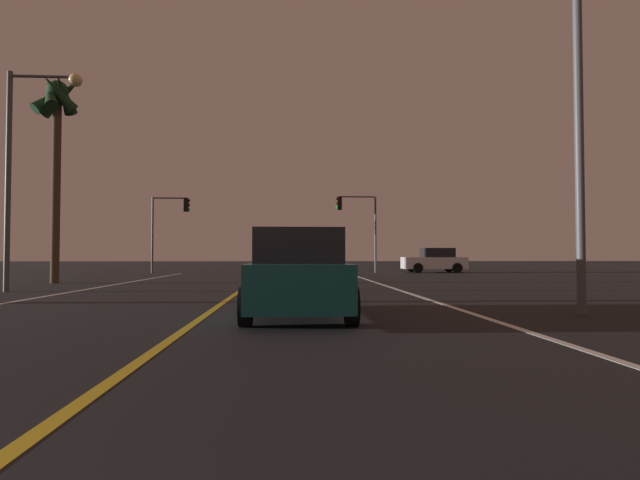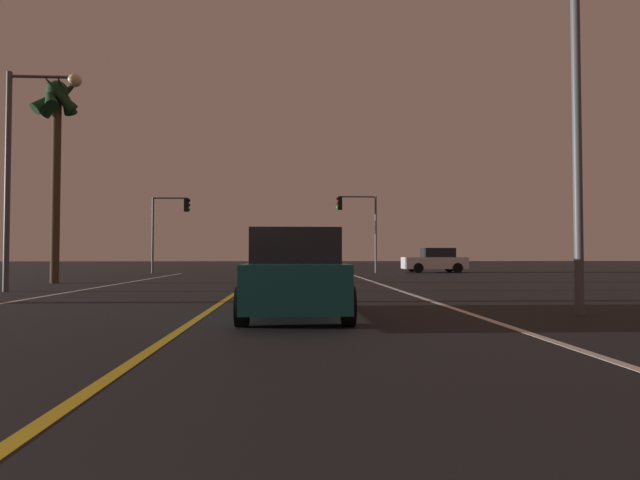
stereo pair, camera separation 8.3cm
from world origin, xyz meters
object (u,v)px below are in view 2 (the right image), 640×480
object	(u,v)px
car_crossing_side	(435,261)
palm_tree_left_mid	(57,114)
traffic_light_near_left	(171,217)
street_lamp_right_near	(552,86)
car_lead_same_lane	(295,275)
traffic_light_near_right	(357,216)
street_lamp_left_mid	(27,149)

from	to	relation	value
car_crossing_side	palm_tree_left_mid	size ratio (longest dim) A/B	0.47
traffic_light_near_left	palm_tree_left_mid	bearing A→B (deg)	-100.33
car_crossing_side	traffic_light_near_left	xyz separation A→B (m)	(-18.00, -0.50, 2.93)
car_crossing_side	traffic_light_near_left	world-z (taller)	traffic_light_near_left
street_lamp_right_near	car_lead_same_lane	bearing A→B (deg)	0.82
car_lead_same_lane	traffic_light_near_right	xyz separation A→B (m)	(4.32, 24.20, 3.06)
street_lamp_left_mid	palm_tree_left_mid	xyz separation A→B (m)	(-1.39, 5.19, 2.60)
car_lead_same_lane	traffic_light_near_right	bearing A→B (deg)	-10.12
traffic_light_near_right	street_lamp_right_near	size ratio (longest dim) A/B	0.72
car_crossing_side	street_lamp_left_mid	distance (m)	25.89
car_crossing_side	traffic_light_near_right	world-z (taller)	traffic_light_near_right
car_lead_same_lane	street_lamp_right_near	world-z (taller)	street_lamp_right_near
car_crossing_side	street_lamp_right_near	distance (m)	25.35
car_crossing_side	street_lamp_right_near	world-z (taller)	street_lamp_right_near
traffic_light_near_right	street_lamp_left_mid	xyz separation A→B (m)	(-13.21, -16.91, 0.84)
car_lead_same_lane	traffic_light_near_left	size ratio (longest dim) A/B	0.85
car_lead_same_lane	street_lamp_right_near	size ratio (longest dim) A/B	0.59
car_lead_same_lane	traffic_light_near_right	distance (m)	24.78
street_lamp_left_mid	traffic_light_near_left	bearing A→B (deg)	87.48
street_lamp_right_near	palm_tree_left_mid	bearing A→B (deg)	-38.58
car_crossing_side	palm_tree_left_mid	xyz separation A→B (m)	(-20.14, -12.23, 6.51)
traffic_light_near_left	street_lamp_right_near	bearing A→B (deg)	-60.94
traffic_light_near_right	car_lead_same_lane	bearing A→B (deg)	79.88
traffic_light_near_right	palm_tree_left_mid	distance (m)	19.05
traffic_light_near_left	street_lamp_right_near	distance (m)	27.62
car_crossing_side	street_lamp_left_mid	size ratio (longest dim) A/B	0.59
car_crossing_side	traffic_light_near_left	distance (m)	18.25
street_lamp_right_near	street_lamp_left_mid	bearing A→B (deg)	-27.01
car_lead_same_lane	traffic_light_near_right	size ratio (longest dim) A/B	0.82
traffic_light_near_right	car_crossing_side	bearing A→B (deg)	-174.83
traffic_light_near_right	street_lamp_left_mid	bearing A→B (deg)	52.00
street_lamp_right_near	street_lamp_left_mid	xyz separation A→B (m)	(-14.15, 7.21, 0.04)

